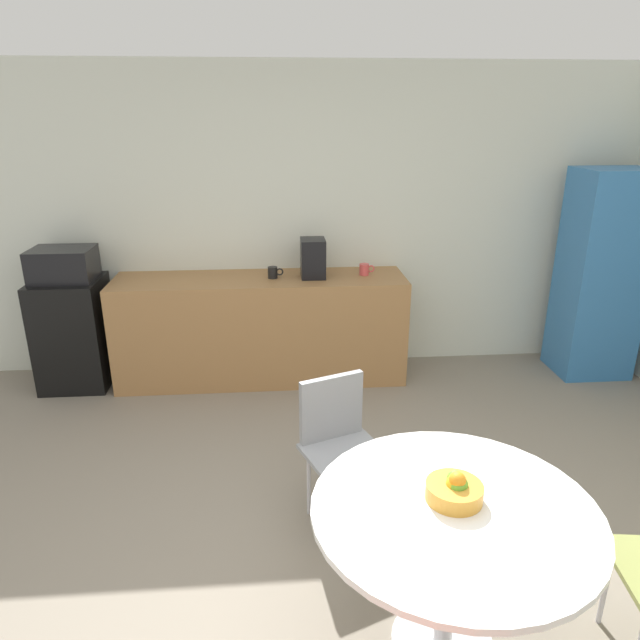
# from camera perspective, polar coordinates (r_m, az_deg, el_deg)

# --- Properties ---
(ground_plane) EXTENTS (6.00, 6.00, 0.00)m
(ground_plane) POSITION_cam_1_polar(r_m,az_deg,el_deg) (2.97, 1.28, -27.93)
(ground_plane) COLOR gray
(wall_back) EXTENTS (6.00, 0.10, 2.60)m
(wall_back) POSITION_cam_1_polar(r_m,az_deg,el_deg) (5.06, -2.09, 9.72)
(wall_back) COLOR silver
(wall_back) RESTS_ON ground_plane
(counter_block) EXTENTS (2.43, 0.60, 0.90)m
(counter_block) POSITION_cam_1_polar(r_m,az_deg,el_deg) (4.95, -5.82, -0.85)
(counter_block) COLOR #9E7042
(counter_block) RESTS_ON ground_plane
(mini_fridge) EXTENTS (0.54, 0.54, 0.92)m
(mini_fridge) POSITION_cam_1_polar(r_m,az_deg,el_deg) (5.23, -23.24, -1.18)
(mini_fridge) COLOR black
(mini_fridge) RESTS_ON ground_plane
(microwave) EXTENTS (0.48, 0.38, 0.26)m
(microwave) POSITION_cam_1_polar(r_m,az_deg,el_deg) (5.06, -24.14, 5.06)
(microwave) COLOR black
(microwave) RESTS_ON mini_fridge
(locker_cabinet) EXTENTS (0.60, 0.50, 1.78)m
(locker_cabinet) POSITION_cam_1_polar(r_m,az_deg,el_deg) (5.47, 26.07, 4.02)
(locker_cabinet) COLOR #3372B2
(locker_cabinet) RESTS_ON ground_plane
(round_table) EXTENTS (1.15, 1.15, 0.73)m
(round_table) POSITION_cam_1_polar(r_m,az_deg,el_deg) (2.53, 13.00, -19.91)
(round_table) COLOR silver
(round_table) RESTS_ON ground_plane
(chair_gray) EXTENTS (0.54, 0.54, 0.83)m
(chair_gray) POSITION_cam_1_polar(r_m,az_deg,el_deg) (3.24, 1.87, -11.20)
(chair_gray) COLOR silver
(chair_gray) RESTS_ON ground_plane
(fruit_bowl) EXTENTS (0.23, 0.23, 0.13)m
(fruit_bowl) POSITION_cam_1_polar(r_m,az_deg,el_deg) (2.46, 13.25, -16.01)
(fruit_bowl) COLOR gold
(fruit_bowl) RESTS_ON round_table
(mug_white) EXTENTS (0.13, 0.08, 0.09)m
(mug_white) POSITION_cam_1_polar(r_m,az_deg,el_deg) (4.88, 4.45, 5.03)
(mug_white) COLOR #D84C4C
(mug_white) RESTS_ON counter_block
(mug_green) EXTENTS (0.13, 0.08, 0.09)m
(mug_green) POSITION_cam_1_polar(r_m,az_deg,el_deg) (4.78, -4.67, 4.72)
(mug_green) COLOR black
(mug_green) RESTS_ON counter_block
(coffee_maker) EXTENTS (0.20, 0.24, 0.32)m
(coffee_maker) POSITION_cam_1_polar(r_m,az_deg,el_deg) (4.78, -0.71, 6.16)
(coffee_maker) COLOR black
(coffee_maker) RESTS_ON counter_block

